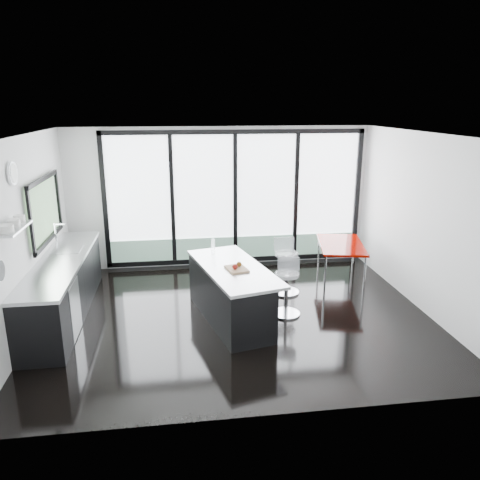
{
  "coord_description": "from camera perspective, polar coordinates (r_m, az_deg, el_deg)",
  "views": [
    {
      "loc": [
        -0.87,
        -6.71,
        3.23
      ],
      "look_at": [
        0.1,
        0.3,
        1.15
      ],
      "focal_mm": 35.0,
      "sensor_mm": 36.0,
      "label": 1
    }
  ],
  "objects": [
    {
      "name": "floor",
      "position": [
        7.49,
        -0.45,
        -9.14
      ],
      "size": [
        6.0,
        5.0,
        0.0
      ],
      "primitive_type": "cube",
      "color": "black",
      "rests_on": "ground"
    },
    {
      "name": "ceiling",
      "position": [
        6.78,
        -0.5,
        12.75
      ],
      "size": [
        6.0,
        5.0,
        0.0
      ],
      "primitive_type": "cube",
      "color": "white",
      "rests_on": "wall_back"
    },
    {
      "name": "wall_back",
      "position": [
        9.45,
        -0.78,
        4.41
      ],
      "size": [
        6.0,
        0.09,
        2.8
      ],
      "color": "silver",
      "rests_on": "ground"
    },
    {
      "name": "wall_front",
      "position": [
        4.67,
        3.53,
        -6.71
      ],
      "size": [
        6.0,
        0.0,
        2.8
      ],
      "primitive_type": "cube",
      "color": "silver",
      "rests_on": "ground"
    },
    {
      "name": "wall_left",
      "position": [
        7.48,
        -24.02,
        2.06
      ],
      "size": [
        0.26,
        5.0,
        2.8
      ],
      "color": "silver",
      "rests_on": "ground"
    },
    {
      "name": "wall_right",
      "position": [
        7.96,
        21.49,
        1.93
      ],
      "size": [
        0.0,
        5.0,
        2.8
      ],
      "primitive_type": "cube",
      "color": "silver",
      "rests_on": "ground"
    },
    {
      "name": "counter_cabinets",
      "position": [
        7.83,
        -20.73,
        -5.4
      ],
      "size": [
        0.69,
        3.24,
        1.36
      ],
      "color": "black",
      "rests_on": "floor"
    },
    {
      "name": "island",
      "position": [
        7.21,
        -1.3,
        -6.46
      ],
      "size": [
        1.34,
        2.23,
        1.1
      ],
      "color": "black",
      "rests_on": "floor"
    },
    {
      "name": "bar_stool_near",
      "position": [
        7.41,
        5.68,
        -6.54
      ],
      "size": [
        0.58,
        0.58,
        0.71
      ],
      "primitive_type": "cylinder",
      "rotation": [
        0.0,
        0.0,
        -0.38
      ],
      "color": "silver",
      "rests_on": "floor"
    },
    {
      "name": "bar_stool_far",
      "position": [
        8.22,
        5.63,
        -4.01
      ],
      "size": [
        0.51,
        0.51,
        0.75
      ],
      "primitive_type": "cylinder",
      "rotation": [
        0.0,
        0.0,
        0.08
      ],
      "color": "silver",
      "rests_on": "floor"
    },
    {
      "name": "red_table",
      "position": [
        8.94,
        12.1,
        -2.68
      ],
      "size": [
        1.05,
        1.5,
        0.73
      ],
      "primitive_type": "cube",
      "rotation": [
        0.0,
        0.0,
        -0.21
      ],
      "color": "#790700",
      "rests_on": "floor"
    }
  ]
}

